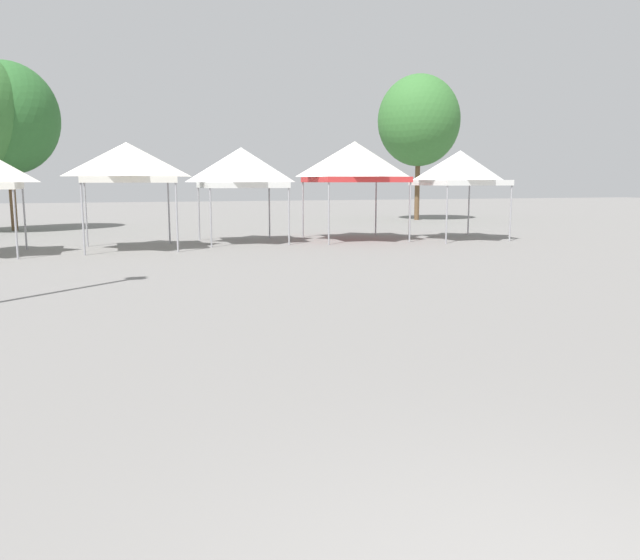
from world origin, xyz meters
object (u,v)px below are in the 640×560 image
object	(u,v)px
canopy_tent_behind_right	(460,168)
tree_behind_tents_right	(7,118)
tree_behind_tents_center	(419,121)
canopy_tent_center	(127,163)
canopy_tent_behind_center	(355,162)
canopy_tent_left_of_center	(241,168)

from	to	relation	value
canopy_tent_behind_right	tree_behind_tents_right	xyz separation A→B (m)	(-16.49, 10.37, 2.25)
tree_behind_tents_center	canopy_tent_center	bearing A→B (deg)	-145.39
canopy_tent_behind_right	canopy_tent_center	bearing A→B (deg)	178.30
canopy_tent_center	canopy_tent_behind_right	world-z (taller)	canopy_tent_center
canopy_tent_center	canopy_tent_behind_right	xyz separation A→B (m)	(11.97, -0.35, -0.09)
canopy_tent_center	tree_behind_tents_center	world-z (taller)	tree_behind_tents_center
canopy_tent_center	canopy_tent_behind_right	distance (m)	11.98
canopy_tent_behind_center	tree_behind_tents_center	world-z (taller)	tree_behind_tents_center
canopy_tent_behind_right	tree_behind_tents_right	world-z (taller)	tree_behind_tents_right
canopy_tent_center	tree_behind_tents_center	size ratio (longest dim) A/B	0.42
canopy_tent_behind_center	tree_behind_tents_right	bearing A→B (deg)	143.92
canopy_tent_left_of_center	canopy_tent_behind_center	distance (m)	4.24
canopy_tent_left_of_center	canopy_tent_center	bearing A→B (deg)	-164.92
canopy_tent_center	canopy_tent_behind_center	distance (m)	8.19
canopy_tent_left_of_center	canopy_tent_behind_center	bearing A→B (deg)	-3.89
canopy_tent_center	canopy_tent_left_of_center	xyz separation A→B (m)	(3.93, 1.06, -0.11)
canopy_tent_left_of_center	tree_behind_tents_right	distance (m)	12.52
canopy_tent_behind_right	tree_behind_tents_center	size ratio (longest dim) A/B	0.41
tree_behind_tents_center	tree_behind_tents_right	bearing A→B (deg)	-176.42
canopy_tent_center	tree_behind_tents_center	bearing A→B (deg)	34.61
canopy_tent_center	canopy_tent_behind_center	world-z (taller)	canopy_tent_behind_center
tree_behind_tents_right	canopy_tent_left_of_center	bearing A→B (deg)	-46.64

